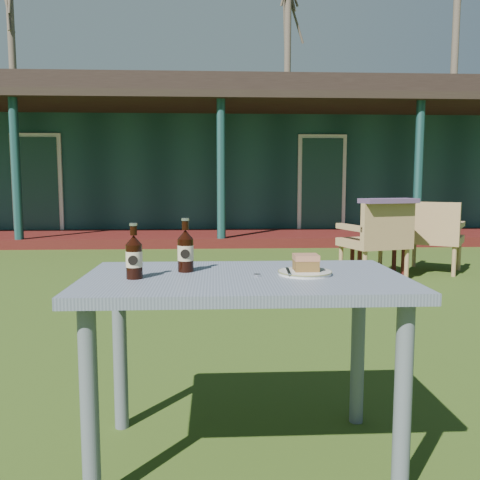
{
  "coord_description": "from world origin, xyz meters",
  "views": [
    {
      "loc": [
        -0.11,
        -3.47,
        1.07
      ],
      "look_at": [
        0.0,
        -1.3,
        0.82
      ],
      "focal_mm": 38.0,
      "sensor_mm": 36.0,
      "label": 1
    }
  ],
  "objects": [
    {
      "name": "bottle_cap",
      "position": [
        0.05,
        -1.62,
        0.72
      ],
      "size": [
        0.03,
        0.03,
        0.01
      ],
      "primitive_type": "cylinder",
      "color": "silver",
      "rests_on": "cafe_table"
    },
    {
      "name": "armchair_left",
      "position": [
        1.69,
        2.01,
        0.48
      ],
      "size": [
        0.77,
        0.74,
        0.85
      ],
      "color": "#A58152",
      "rests_on": "ground"
    },
    {
      "name": "plate",
      "position": [
        0.23,
        -1.59,
        0.73
      ],
      "size": [
        0.2,
        0.2,
        0.01
      ],
      "color": "silver",
      "rests_on": "cafe_table"
    },
    {
      "name": "side_table",
      "position": [
        1.75,
        2.2,
        0.34
      ],
      "size": [
        0.6,
        0.4,
        0.4
      ],
      "color": "#4A1412",
      "rests_on": "ground"
    },
    {
      "name": "tree_left",
      "position": [
        -8.0,
        17.5,
        5.25
      ],
      "size": [
        0.28,
        0.28,
        10.5
      ],
      "primitive_type": "cylinder",
      "color": "brown",
      "rests_on": "ground"
    },
    {
      "name": "cola_bottle_far",
      "position": [
        -0.4,
        -1.64,
        0.8
      ],
      "size": [
        0.06,
        0.06,
        0.2
      ],
      "color": "black",
      "rests_on": "cafe_table"
    },
    {
      "name": "tree_mid",
      "position": [
        3.0,
        18.5,
        4.75
      ],
      "size": [
        0.28,
        0.28,
        9.5
      ],
      "primitive_type": "cylinder",
      "color": "brown",
      "rests_on": "ground"
    },
    {
      "name": "cola_bottle_near",
      "position": [
        -0.22,
        -1.51,
        0.8
      ],
      "size": [
        0.06,
        0.06,
        0.21
      ],
      "color": "black",
      "rests_on": "cafe_table"
    },
    {
      "name": "tree_right",
      "position": [
        9.5,
        17.0,
        5.5
      ],
      "size": [
        0.28,
        0.28,
        11.0
      ],
      "primitive_type": "cylinder",
      "color": "brown",
      "rests_on": "ground"
    },
    {
      "name": "armchair_right",
      "position": [
        2.48,
        2.39,
        0.48
      ],
      "size": [
        0.84,
        0.83,
        0.85
      ],
      "color": "#A58152",
      "rests_on": "ground"
    },
    {
      "name": "floral_throw",
      "position": [
        1.74,
        1.84,
        0.88
      ],
      "size": [
        0.66,
        0.4,
        0.05
      ],
      "primitive_type": "cube",
      "rotation": [
        0.0,
        0.0,
        3.43
      ],
      "color": "#573D61",
      "rests_on": "armchair_left"
    },
    {
      "name": "pavilion",
      "position": [
        -0.0,
        9.39,
        1.61
      ],
      "size": [
        15.8,
        8.3,
        3.45
      ],
      "color": "#163A39",
      "rests_on": "ground"
    },
    {
      "name": "cake_slice",
      "position": [
        0.24,
        -1.58,
        0.77
      ],
      "size": [
        0.09,
        0.09,
        0.06
      ],
      "color": "brown",
      "rests_on": "plate"
    },
    {
      "name": "fork",
      "position": [
        0.17,
        -1.6,
        0.74
      ],
      "size": [
        0.02,
        0.14,
        0.0
      ],
      "primitive_type": "cube",
      "rotation": [
        0.0,
        0.0,
        -0.07
      ],
      "color": "silver",
      "rests_on": "plate"
    },
    {
      "name": "ground",
      "position": [
        0.0,
        0.0,
        0.0
      ],
      "size": [
        80.0,
        80.0,
        0.0
      ],
      "primitive_type": "plane",
      "color": "#334916"
    },
    {
      "name": "cafe_table",
      "position": [
        0.0,
        -1.6,
        0.62
      ],
      "size": [
        1.2,
        0.7,
        0.72
      ],
      "color": "slate",
      "rests_on": "ground"
    }
  ]
}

